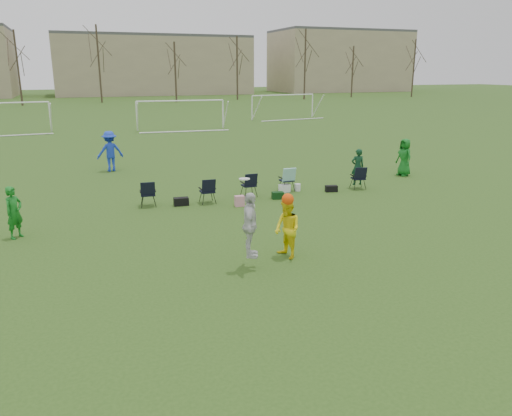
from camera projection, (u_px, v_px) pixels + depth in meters
name	position (u px, v px, depth m)	size (l,w,h in m)	color
ground	(294.00, 278.00, 12.27)	(260.00, 260.00, 0.00)	#2C4D18
fielder_green_near	(14.00, 212.00, 14.99)	(0.59, 0.38, 1.60)	#13701D
fielder_blue	(110.00, 151.00, 24.89)	(1.30, 0.75, 2.01)	#1938C2
fielder_green_far	(404.00, 157.00, 23.87)	(0.87, 0.57, 1.78)	#12681C
center_contest	(271.00, 227.00, 12.99)	(1.95, 1.40, 2.39)	silver
sideline_setup	(270.00, 183.00, 20.18)	(9.57, 2.09, 1.71)	#0F371E
goal_mid	(181.00, 107.00, 42.01)	(7.40, 0.63, 2.46)	white
goal_right	(283.00, 100.00, 51.43)	(7.35, 1.14, 2.46)	white
tree_line	(102.00, 68.00, 74.11)	(110.28, 3.28, 11.40)	#382B21
building_row	(126.00, 64.00, 99.67)	(126.00, 16.00, 13.00)	tan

